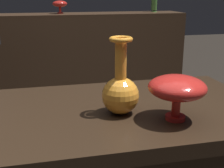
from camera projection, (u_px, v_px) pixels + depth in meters
back_display_shelf at (63, 61)px, 3.24m from camera, size 2.60×0.40×0.99m
vase_centerpiece at (120, 90)px, 1.04m from camera, size 0.13×0.13×0.27m
vase_tall_behind at (177, 88)px, 0.98m from camera, size 0.19×0.19×0.15m
shelf_vase_far_right at (154, 1)px, 3.36m from camera, size 0.08×0.08×0.23m
shelf_vase_center at (60, 4)px, 3.08m from camera, size 0.15×0.15×0.13m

